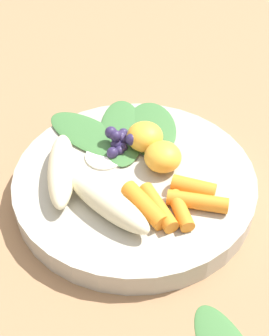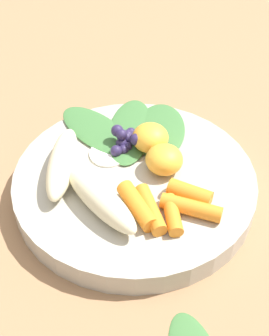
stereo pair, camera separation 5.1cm
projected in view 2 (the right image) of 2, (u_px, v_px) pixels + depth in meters
name	position (u px, v px, depth m)	size (l,w,h in m)	color
ground_plane	(135.00, 192.00, 0.54)	(2.40, 2.40, 0.00)	#99704C
bowl	(135.00, 183.00, 0.53)	(0.27, 0.27, 0.03)	#B2AD9E
banana_peeled_left	(100.00, 199.00, 0.47)	(0.11, 0.03, 0.03)	beige
banana_peeled_right	(62.00, 163.00, 0.51)	(0.11, 0.03, 0.03)	beige
orange_segment_near	(154.00, 139.00, 0.54)	(0.04, 0.04, 0.03)	#F4A833
orange_segment_far	(164.00, 160.00, 0.51)	(0.04, 0.04, 0.03)	#F4A833
carrot_front	(137.00, 206.00, 0.47)	(0.02, 0.02, 0.06)	orange
carrot_mid_left	(150.00, 209.00, 0.47)	(0.02, 0.02, 0.06)	orange
carrot_mid_right	(172.00, 215.00, 0.46)	(0.02, 0.02, 0.05)	orange
carrot_rear	(191.00, 208.00, 0.47)	(0.02, 0.02, 0.06)	orange
carrot_small	(190.00, 193.00, 0.48)	(0.02, 0.02, 0.05)	orange
blueberry_pile	(126.00, 139.00, 0.55)	(0.04, 0.05, 0.03)	#2D234C
coconut_shred_patch	(109.00, 154.00, 0.54)	(0.05, 0.05, 0.00)	white
kale_leaf_left	(160.00, 130.00, 0.57)	(0.11, 0.06, 0.01)	#3D7038
kale_leaf_right	(130.00, 130.00, 0.57)	(0.13, 0.05, 0.01)	#3D7038
kale_leaf_rear	(97.00, 130.00, 0.57)	(0.12, 0.05, 0.01)	#3D7038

